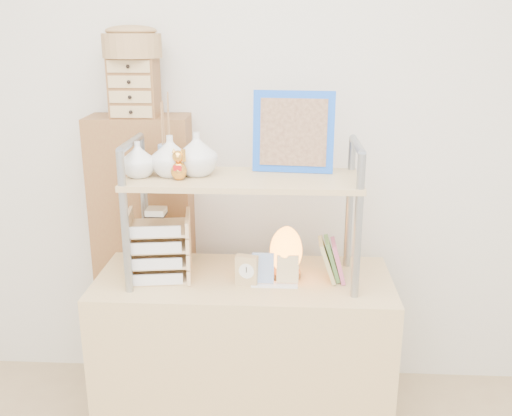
{
  "coord_description": "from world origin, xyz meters",
  "views": [
    {
      "loc": [
        0.16,
        -0.92,
        1.71
      ],
      "look_at": [
        0.05,
        1.2,
        1.05
      ],
      "focal_mm": 40.0,
      "sensor_mm": 36.0,
      "label": 1
    }
  ],
  "objects": [
    {
      "name": "postcard_stand",
      "position": [
        0.13,
        1.13,
        0.79
      ],
      "size": [
        0.19,
        0.05,
        0.13
      ],
      "color": "white",
      "rests_on": "desk"
    },
    {
      "name": "woven_basket",
      "position": [
        -0.5,
        1.55,
        1.65
      ],
      "size": [
        0.25,
        0.25,
        0.1
      ],
      "primitive_type": "cylinder",
      "color": "olive",
      "rests_on": "drawer_chest"
    },
    {
      "name": "desk",
      "position": [
        0.0,
        1.2,
        0.38
      ],
      "size": [
        1.2,
        0.5,
        0.75
      ],
      "primitive_type": "cube",
      "color": "tan",
      "rests_on": "ground"
    },
    {
      "name": "room_shell",
      "position": [
        0.0,
        0.39,
        1.69
      ],
      "size": [
        3.42,
        3.41,
        2.61
      ],
      "color": "silver",
      "rests_on": "ground"
    },
    {
      "name": "hutch",
      "position": [
        -0.09,
        1.21,
        1.2
      ],
      "size": [
        0.92,
        0.34,
        0.74
      ],
      "color": "gray",
      "rests_on": "desk"
    },
    {
      "name": "drawer_chest",
      "position": [
        -0.5,
        1.55,
        1.48
      ],
      "size": [
        0.2,
        0.16,
        0.25
      ],
      "color": "brown",
      "rests_on": "cabinet"
    },
    {
      "name": "cabinet",
      "position": [
        -0.5,
        1.57,
        0.68
      ],
      "size": [
        0.46,
        0.26,
        1.35
      ],
      "primitive_type": "cube",
      "rotation": [
        0.0,
        0.0,
        0.05
      ],
      "color": "brown",
      "rests_on": "ground"
    },
    {
      "name": "salt_lamp",
      "position": [
        0.17,
        1.22,
        0.86
      ],
      "size": [
        0.14,
        0.13,
        0.22
      ],
      "color": "brown",
      "rests_on": "desk"
    },
    {
      "name": "letter_tray",
      "position": [
        -0.34,
        1.19,
        0.87
      ],
      "size": [
        0.27,
        0.26,
        0.29
      ],
      "color": "#DFBD86",
      "rests_on": "desk"
    },
    {
      "name": "desk_clock",
      "position": [
        0.02,
        1.13,
        0.81
      ],
      "size": [
        0.09,
        0.05,
        0.12
      ],
      "color": "tan",
      "rests_on": "desk"
    }
  ]
}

